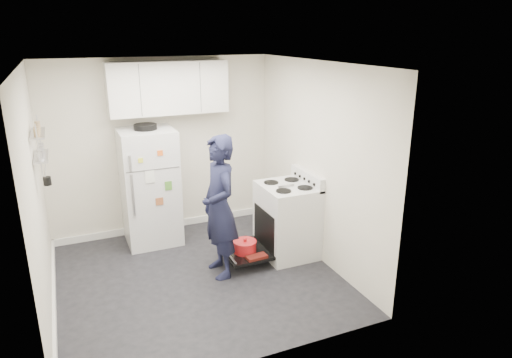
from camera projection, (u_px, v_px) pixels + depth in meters
name	position (u px, v px, depth m)	size (l,w,h in m)	color
room	(190.00, 182.00, 5.13)	(3.21, 3.21, 2.51)	black
electric_range	(286.00, 221.00, 5.95)	(0.66, 0.76, 1.10)	silver
open_oven_door	(245.00, 249.00, 5.79)	(0.55, 0.70, 0.23)	black
refrigerator	(150.00, 186.00, 6.23)	(0.72, 0.74, 1.66)	silver
upper_cabinets	(168.00, 88.00, 6.13)	(1.60, 0.33, 0.70)	silver
wall_shelf_rack	(40.00, 145.00, 4.82)	(0.14, 0.60, 0.61)	#B2B2B7
person	(219.00, 207.00, 5.33)	(0.63, 0.41, 1.72)	#171933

